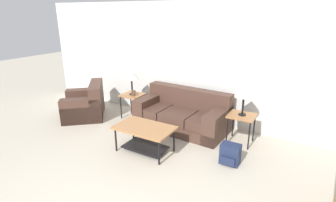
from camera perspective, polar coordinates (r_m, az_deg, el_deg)
name	(u,v)px	position (r m, az deg, el deg)	size (l,w,h in m)	color
wall_back	(209,65)	(5.64, 8.87, 7.67)	(9.18, 0.06, 2.60)	silver
couch	(182,115)	(5.58, 3.09, -3.05)	(1.97, 1.02, 0.82)	#4C3328
armchair	(86,105)	(6.50, -17.49, -0.77)	(1.35, 1.37, 0.80)	#4C3328
coffee_table	(145,133)	(4.66, -5.09, -7.02)	(1.03, 0.62, 0.47)	#A87042
side_table_left	(132,97)	(6.11, -7.75, 0.85)	(0.49, 0.46, 0.57)	#A87042
side_table_right	(242,118)	(5.06, 15.75, -3.64)	(0.49, 0.46, 0.57)	#A87042
table_lamp_left	(131,75)	(5.97, -7.97, 5.65)	(0.34, 0.34, 0.58)	black
table_lamp_right	(244,91)	(4.89, 16.30, 2.07)	(0.34, 0.34, 0.58)	black
backpack	(230,154)	(4.48, 13.38, -11.23)	(0.31, 0.29, 0.34)	#1E2847
picture_frame	(133,93)	(5.97, -7.55, 1.74)	(0.10, 0.04, 0.13)	#4C3828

